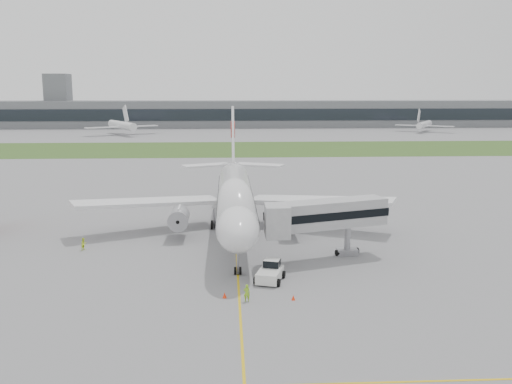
{
  "coord_description": "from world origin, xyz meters",
  "views": [
    {
      "loc": [
        -1.1,
        -78.01,
        21.37
      ],
      "look_at": [
        2.98,
        2.0,
        6.53
      ],
      "focal_mm": 40.0,
      "sensor_mm": 36.0,
      "label": 1
    }
  ],
  "objects_px": {
    "pushback_tug": "(270,272)",
    "jet_bridge": "(320,216)",
    "airliner": "(235,194)",
    "ground_crew_near": "(247,293)"
  },
  "relations": [
    {
      "from": "airliner",
      "to": "pushback_tug",
      "type": "distance_m",
      "value": 22.85
    },
    {
      "from": "jet_bridge",
      "to": "pushback_tug",
      "type": "bearing_deg",
      "value": -151.06
    },
    {
      "from": "jet_bridge",
      "to": "airliner",
      "type": "bearing_deg",
      "value": 106.62
    },
    {
      "from": "airliner",
      "to": "pushback_tug",
      "type": "xyz_separation_m",
      "value": [
        3.61,
        -22.07,
        -4.65
      ]
    },
    {
      "from": "ground_crew_near",
      "to": "jet_bridge",
      "type": "bearing_deg",
      "value": -129.63
    },
    {
      "from": "pushback_tug",
      "to": "jet_bridge",
      "type": "distance_m",
      "value": 11.01
    },
    {
      "from": "airliner",
      "to": "ground_crew_near",
      "type": "bearing_deg",
      "value": -88.49
    },
    {
      "from": "pushback_tug",
      "to": "ground_crew_near",
      "type": "bearing_deg",
      "value": -97.86
    },
    {
      "from": "airliner",
      "to": "ground_crew_near",
      "type": "relative_size",
      "value": 29.68
    },
    {
      "from": "airliner",
      "to": "ground_crew_near",
      "type": "distance_m",
      "value": 28.73
    }
  ]
}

